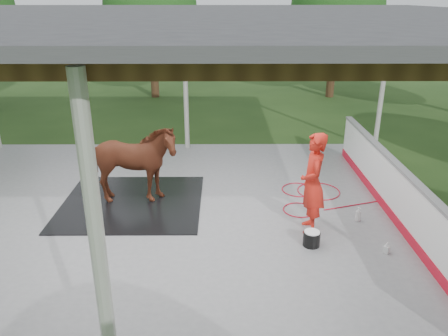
{
  "coord_description": "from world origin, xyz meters",
  "views": [
    {
      "loc": [
        1.04,
        -7.86,
        4.37
      ],
      "look_at": [
        1.08,
        0.29,
        1.13
      ],
      "focal_mm": 35.0,
      "sensor_mm": 36.0,
      "label": 1
    }
  ],
  "objects_px": {
    "handler": "(313,183)",
    "wash_bucket": "(312,238)",
    "horse": "(129,165)",
    "dasher_board": "(400,198)"
  },
  "relations": [
    {
      "from": "handler",
      "to": "wash_bucket",
      "type": "relative_size",
      "value": 6.36
    },
    {
      "from": "horse",
      "to": "handler",
      "type": "bearing_deg",
      "value": -111.62
    },
    {
      "from": "handler",
      "to": "wash_bucket",
      "type": "distance_m",
      "value": 1.03
    },
    {
      "from": "horse",
      "to": "handler",
      "type": "relative_size",
      "value": 1.05
    },
    {
      "from": "dasher_board",
      "to": "wash_bucket",
      "type": "xyz_separation_m",
      "value": [
        -1.91,
        -0.89,
        -0.39
      ]
    },
    {
      "from": "dasher_board",
      "to": "horse",
      "type": "bearing_deg",
      "value": 170.69
    },
    {
      "from": "horse",
      "to": "wash_bucket",
      "type": "height_order",
      "value": "horse"
    },
    {
      "from": "handler",
      "to": "dasher_board",
      "type": "bearing_deg",
      "value": 101.32
    },
    {
      "from": "dasher_board",
      "to": "wash_bucket",
      "type": "relative_size",
      "value": 25.6
    },
    {
      "from": "horse",
      "to": "wash_bucket",
      "type": "xyz_separation_m",
      "value": [
        3.65,
        -1.8,
        -0.76
      ]
    }
  ]
}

